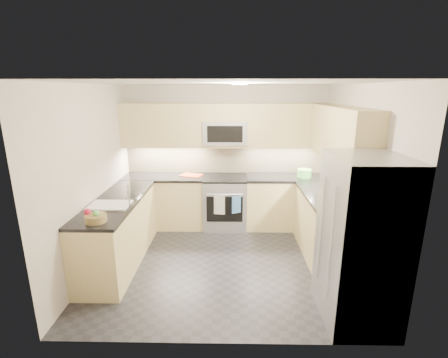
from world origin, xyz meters
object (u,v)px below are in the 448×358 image
Objects in this scene: utensil_bowl at (304,173)px; cutting_board at (191,175)px; microwave at (225,133)px; gas_range at (225,203)px; refrigerator at (361,241)px; fruit_basket at (96,218)px.

utensil_bowl is 0.67× the size of cutting_board.
microwave reaches higher than cutting_board.
gas_range is at bearing 179.53° from utensil_bowl.
cutting_board is (-2.05, 2.50, 0.05)m from refrigerator.
utensil_bowl is at bearing -2.44° from cutting_board.
gas_range is at bearing 54.61° from fruit_basket.
microwave is 2.07× the size of cutting_board.
gas_range is at bearing 120.88° from refrigerator.
microwave is 2.73m from fruit_basket.
refrigerator is at bearing -88.59° from utensil_bowl.
fruit_basket reaches higher than cutting_board.
fruit_basket is (-2.86, -2.05, -0.03)m from utensil_bowl.
microwave is 0.97m from cutting_board.
microwave is at bearing 174.40° from utensil_bowl.
fruit_basket is (-0.86, -2.14, 0.04)m from cutting_board.
microwave is 3.11× the size of utensil_bowl.
utensil_bowl reaches higher than gas_range.
refrigerator is 4.91× the size of cutting_board.
gas_range is 2.48× the size of cutting_board.
microwave is (0.00, 0.12, 1.24)m from gas_range.
fruit_basket is (-1.46, -2.19, -0.72)m from microwave.
microwave reaches higher than fruit_basket.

